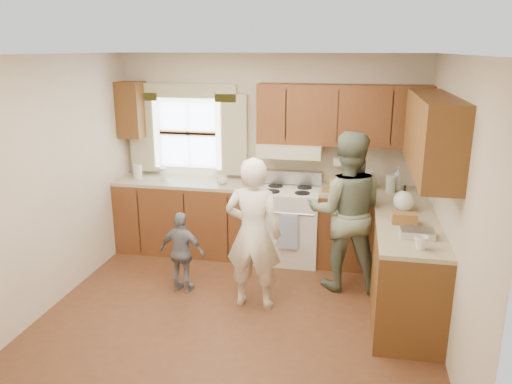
% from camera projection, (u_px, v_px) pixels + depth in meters
% --- Properties ---
extents(room, '(3.80, 3.80, 3.80)m').
position_uv_depth(room, '(237.00, 193.00, 4.66)').
color(room, '#502D19').
rests_on(room, ground).
extents(kitchen_fixtures, '(3.80, 2.25, 2.15)m').
position_uv_depth(kitchen_fixtures, '(312.00, 205.00, 5.67)').
color(kitchen_fixtures, '#4D2510').
rests_on(kitchen_fixtures, ground).
extents(stove, '(0.76, 0.67, 1.07)m').
position_uv_depth(stove, '(288.00, 223.00, 6.17)').
color(stove, silver).
rests_on(stove, ground).
extents(woman_left, '(0.59, 0.41, 1.56)m').
position_uv_depth(woman_left, '(253.00, 234.00, 4.94)').
color(woman_left, white).
rests_on(woman_left, ground).
extents(woman_right, '(0.89, 0.71, 1.73)m').
position_uv_depth(woman_right, '(346.00, 212.00, 5.34)').
color(woman_right, '#213C29').
rests_on(woman_right, ground).
extents(child, '(0.55, 0.29, 0.90)m').
position_uv_depth(child, '(182.00, 252.00, 5.33)').
color(child, gray).
rests_on(child, ground).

